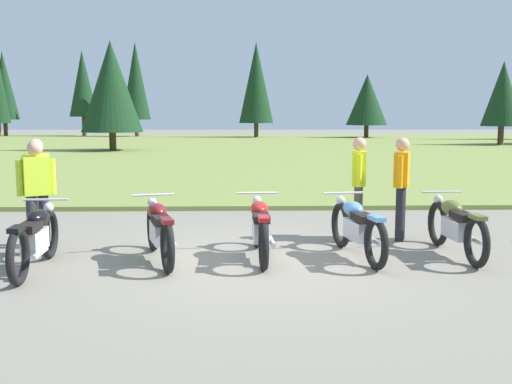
{
  "coord_description": "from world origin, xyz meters",
  "views": [
    {
      "loc": [
        -0.24,
        -8.38,
        2.05
      ],
      "look_at": [
        0.0,
        0.6,
        0.9
      ],
      "focal_mm": 43.05,
      "sensor_mm": 36.0,
      "label": 1
    }
  ],
  "objects_px": {
    "motorcycle_maroon": "(159,230)",
    "rider_near_row_end": "(37,190)",
    "rider_checking_bike": "(37,186)",
    "motorcycle_black": "(35,238)",
    "motorcycle_sky_blue": "(357,227)",
    "motorcycle_red": "(260,228)",
    "rider_with_back_turned": "(359,181)",
    "motorcycle_olive": "(456,226)",
    "rider_in_hivis_vest": "(401,182)"
  },
  "relations": [
    {
      "from": "motorcycle_maroon",
      "to": "rider_near_row_end",
      "type": "relative_size",
      "value": 1.23
    },
    {
      "from": "rider_checking_bike",
      "to": "motorcycle_black",
      "type": "bearing_deg",
      "value": -73.76
    },
    {
      "from": "motorcycle_sky_blue",
      "to": "rider_checking_bike",
      "type": "xyz_separation_m",
      "value": [
        -4.78,
        0.85,
        0.51
      ]
    },
    {
      "from": "motorcycle_red",
      "to": "motorcycle_maroon",
      "type": "bearing_deg",
      "value": -173.94
    },
    {
      "from": "rider_with_back_turned",
      "to": "rider_near_row_end",
      "type": "bearing_deg",
      "value": -167.7
    },
    {
      "from": "motorcycle_black",
      "to": "rider_checking_bike",
      "type": "xyz_separation_m",
      "value": [
        -0.43,
        1.47,
        0.51
      ]
    },
    {
      "from": "motorcycle_sky_blue",
      "to": "motorcycle_olive",
      "type": "xyz_separation_m",
      "value": [
        1.45,
        0.08,
        0.0
      ]
    },
    {
      "from": "rider_with_back_turned",
      "to": "rider_checking_bike",
      "type": "xyz_separation_m",
      "value": [
        -5.06,
        -0.52,
        0.0
      ]
    },
    {
      "from": "motorcycle_sky_blue",
      "to": "rider_in_hivis_vest",
      "type": "xyz_separation_m",
      "value": [
        0.94,
        1.19,
        0.51
      ]
    },
    {
      "from": "rider_in_hivis_vest",
      "to": "motorcycle_sky_blue",
      "type": "bearing_deg",
      "value": -128.18
    },
    {
      "from": "motorcycle_maroon",
      "to": "rider_near_row_end",
      "type": "xyz_separation_m",
      "value": [
        -1.81,
        0.43,
        0.51
      ]
    },
    {
      "from": "motorcycle_red",
      "to": "rider_checking_bike",
      "type": "relative_size",
      "value": 1.26
    },
    {
      "from": "motorcycle_red",
      "to": "motorcycle_sky_blue",
      "type": "height_order",
      "value": "same"
    },
    {
      "from": "motorcycle_olive",
      "to": "rider_in_hivis_vest",
      "type": "xyz_separation_m",
      "value": [
        -0.52,
        1.11,
        0.51
      ]
    },
    {
      "from": "motorcycle_red",
      "to": "rider_in_hivis_vest",
      "type": "relative_size",
      "value": 1.26
    },
    {
      "from": "rider_with_back_turned",
      "to": "rider_in_hivis_vest",
      "type": "height_order",
      "value": "same"
    },
    {
      "from": "motorcycle_maroon",
      "to": "motorcycle_olive",
      "type": "distance_m",
      "value": 4.25
    },
    {
      "from": "motorcycle_black",
      "to": "motorcycle_maroon",
      "type": "xyz_separation_m",
      "value": [
        1.56,
        0.49,
        0.0
      ]
    },
    {
      "from": "motorcycle_sky_blue",
      "to": "rider_checking_bike",
      "type": "relative_size",
      "value": 1.25
    },
    {
      "from": "motorcycle_olive",
      "to": "motorcycle_maroon",
      "type": "bearing_deg",
      "value": -177.24
    },
    {
      "from": "motorcycle_red",
      "to": "rider_near_row_end",
      "type": "xyz_separation_m",
      "value": [
        -3.23,
        0.28,
        0.51
      ]
    },
    {
      "from": "motorcycle_red",
      "to": "rider_near_row_end",
      "type": "height_order",
      "value": "rider_near_row_end"
    },
    {
      "from": "motorcycle_black",
      "to": "motorcycle_maroon",
      "type": "bearing_deg",
      "value": 17.54
    },
    {
      "from": "motorcycle_black",
      "to": "motorcycle_maroon",
      "type": "distance_m",
      "value": 1.63
    },
    {
      "from": "motorcycle_maroon",
      "to": "rider_with_back_turned",
      "type": "xyz_separation_m",
      "value": [
        3.07,
        1.49,
        0.51
      ]
    },
    {
      "from": "motorcycle_maroon",
      "to": "motorcycle_red",
      "type": "relative_size",
      "value": 0.97
    },
    {
      "from": "rider_in_hivis_vest",
      "to": "motorcycle_olive",
      "type": "bearing_deg",
      "value": -65.1
    },
    {
      "from": "motorcycle_red",
      "to": "rider_near_row_end",
      "type": "relative_size",
      "value": 1.26
    },
    {
      "from": "motorcycle_maroon",
      "to": "motorcycle_sky_blue",
      "type": "relative_size",
      "value": 0.98
    },
    {
      "from": "motorcycle_maroon",
      "to": "rider_near_row_end",
      "type": "height_order",
      "value": "rider_near_row_end"
    },
    {
      "from": "motorcycle_red",
      "to": "rider_in_hivis_vest",
      "type": "height_order",
      "value": "rider_in_hivis_vest"
    },
    {
      "from": "rider_with_back_turned",
      "to": "motorcycle_olive",
      "type": "bearing_deg",
      "value": -47.68
    },
    {
      "from": "motorcycle_sky_blue",
      "to": "motorcycle_black",
      "type": "bearing_deg",
      "value": -171.93
    },
    {
      "from": "motorcycle_black",
      "to": "rider_in_hivis_vest",
      "type": "bearing_deg",
      "value": 18.87
    },
    {
      "from": "rider_near_row_end",
      "to": "rider_checking_bike",
      "type": "relative_size",
      "value": 1.0
    },
    {
      "from": "motorcycle_sky_blue",
      "to": "rider_with_back_turned",
      "type": "bearing_deg",
      "value": 78.5
    },
    {
      "from": "motorcycle_sky_blue",
      "to": "motorcycle_maroon",
      "type": "bearing_deg",
      "value": -177.43
    },
    {
      "from": "rider_checking_bike",
      "to": "motorcycle_maroon",
      "type": "bearing_deg",
      "value": -26.15
    },
    {
      "from": "rider_with_back_turned",
      "to": "rider_in_hivis_vest",
      "type": "xyz_separation_m",
      "value": [
        0.66,
        -0.18,
        0.0
      ]
    },
    {
      "from": "motorcycle_red",
      "to": "motorcycle_sky_blue",
      "type": "relative_size",
      "value": 1.01
    },
    {
      "from": "motorcycle_black",
      "to": "rider_in_hivis_vest",
      "type": "distance_m",
      "value": 5.61
    },
    {
      "from": "motorcycle_sky_blue",
      "to": "rider_in_hivis_vest",
      "type": "height_order",
      "value": "rider_in_hivis_vest"
    },
    {
      "from": "motorcycle_red",
      "to": "rider_checking_bike",
      "type": "xyz_separation_m",
      "value": [
        -3.4,
        0.82,
        0.51
      ]
    },
    {
      "from": "rider_checking_bike",
      "to": "rider_near_row_end",
      "type": "bearing_deg",
      "value": -72.72
    },
    {
      "from": "rider_in_hivis_vest",
      "to": "rider_checking_bike",
      "type": "xyz_separation_m",
      "value": [
        -5.72,
        -0.34,
        0.0
      ]
    },
    {
      "from": "motorcycle_maroon",
      "to": "motorcycle_red",
      "type": "xyz_separation_m",
      "value": [
        1.41,
        0.15,
        0.0
      ]
    },
    {
      "from": "motorcycle_red",
      "to": "rider_in_hivis_vest",
      "type": "distance_m",
      "value": 2.65
    },
    {
      "from": "motorcycle_sky_blue",
      "to": "rider_in_hivis_vest",
      "type": "bearing_deg",
      "value": 51.82
    },
    {
      "from": "rider_in_hivis_vest",
      "to": "motorcycle_black",
      "type": "bearing_deg",
      "value": -161.13
    },
    {
      "from": "motorcycle_black",
      "to": "motorcycle_red",
      "type": "relative_size",
      "value": 1.0
    }
  ]
}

